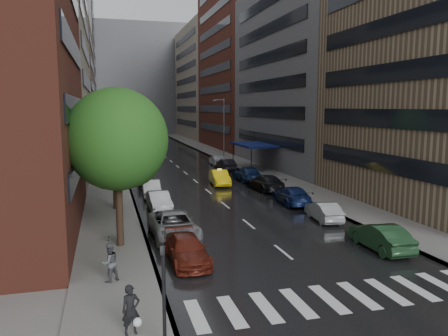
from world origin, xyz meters
The scene contains 20 objects.
ground centered at (0.00, 0.00, 0.00)m, with size 220.00×220.00×0.00m, color gray.
road centered at (0.00, 50.00, 0.01)m, with size 14.00×140.00×0.01m, color black.
sidewalk_left centered at (-9.00, 50.00, 0.07)m, with size 4.00×140.00×0.15m, color gray.
sidewalk_right centered at (9.00, 50.00, 0.07)m, with size 4.00×140.00×0.15m, color gray.
crosswalk centered at (0.20, -2.00, 0.01)m, with size 13.15×2.80×0.01m.
buildings_left centered at (-15.00, 58.79, 15.99)m, with size 8.00×108.00×38.00m.
buildings_right centered at (15.00, 56.70, 15.03)m, with size 8.05×109.10×36.00m.
building_far centered at (0.00, 118.00, 16.00)m, with size 40.00×14.00×32.00m, color slate.
tree_near centered at (-8.60, 7.12, 6.14)m, with size 5.63×5.63×8.97m.
tree_mid centered at (-8.60, 16.50, 5.50)m, with size 5.05×5.05×8.04m.
tree_far centered at (-8.60, 32.92, 5.39)m, with size 4.94×4.94×7.88m.
taxi centered at (1.92, 25.13, 0.76)m, with size 1.61×4.61×1.52m, color yellow.
parked_cars_left centered at (-5.40, 13.46, 0.74)m, with size 2.83×28.42×1.57m.
parked_cars_right centered at (5.40, 21.26, 0.74)m, with size 2.48×41.23×1.54m.
ped_bag_walker centered at (-8.58, -2.98, 1.00)m, with size 0.72×0.55×1.75m.
ped_black_umbrella centered at (-9.25, 1.94, 1.38)m, with size 1.08×1.02×2.09m.
traffic_light centered at (-7.60, -4.18, 2.23)m, with size 0.18×0.15×3.45m.
street_lamp_left centered at (-7.72, 30.00, 4.89)m, with size 1.74×0.22×9.00m.
street_lamp_right centered at (7.72, 45.00, 4.89)m, with size 1.74×0.22×9.00m.
awning centered at (8.98, 35.00, 3.13)m, with size 4.00×8.00×3.12m.
Camera 1 is at (-9.23, -17.42, 7.91)m, focal length 35.00 mm.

